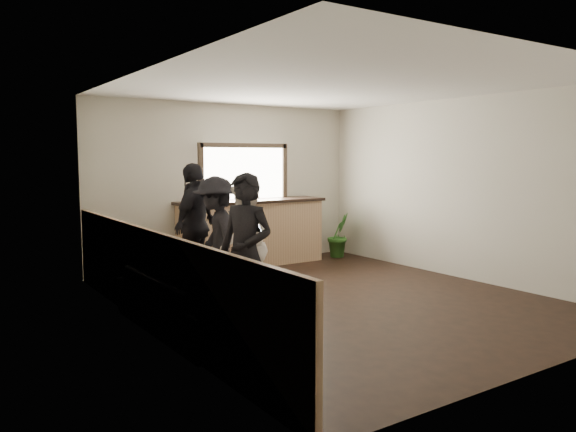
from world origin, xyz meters
TOP-DOWN VIEW (x-y plane):
  - ground at (0.00, 0.00)m, footprint 5.00×6.00m
  - room_shell at (-0.74, 0.00)m, footprint 5.01×6.01m
  - bar_counter at (0.30, 2.70)m, footprint 2.70×0.68m
  - sofa at (-2.15, -0.15)m, footprint 0.89×2.19m
  - coffee_table at (-1.06, 0.11)m, footprint 0.72×1.02m
  - cup_a at (-1.12, 0.27)m, footprint 0.16×0.16m
  - cup_b at (-0.93, -0.04)m, footprint 0.13×0.13m
  - potted_plant at (2.08, 2.48)m, footprint 0.56×0.51m
  - person_a at (-1.70, -0.63)m, footprint 0.65×0.75m
  - person_b at (-1.21, 0.27)m, footprint 0.87×0.95m
  - person_c at (-1.23, 1.01)m, footprint 0.87×1.18m
  - person_d at (-1.20, 1.73)m, footprint 1.10×1.00m

SIDE VIEW (x-z plane):
  - ground at x=0.00m, z-range -0.01..0.01m
  - coffee_table at x=-1.06m, z-range 0.00..0.41m
  - sofa at x=-2.15m, z-range 0.00..0.64m
  - potted_plant at x=2.08m, z-range 0.00..0.84m
  - cup_b at x=-0.93m, z-range 0.41..0.50m
  - cup_a at x=-1.12m, z-range 0.41..0.51m
  - bar_counter at x=0.30m, z-range -0.42..1.71m
  - person_b at x=-1.21m, z-range 0.00..1.58m
  - person_c at x=-1.23m, z-range 0.00..1.63m
  - person_a at x=-1.70m, z-range 0.00..1.72m
  - person_d at x=-1.20m, z-range 0.00..1.80m
  - room_shell at x=-0.74m, z-range 0.07..2.87m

